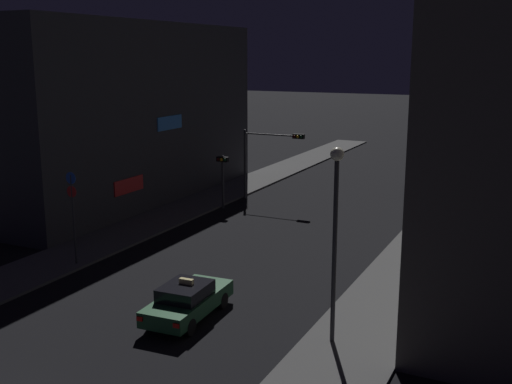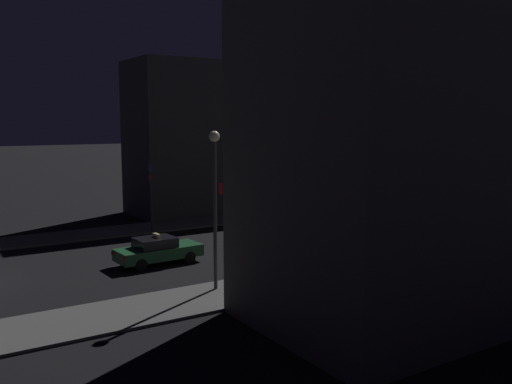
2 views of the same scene
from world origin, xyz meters
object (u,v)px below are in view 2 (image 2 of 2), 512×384
(traffic_light_left_kerb, at_px, (314,184))
(sign_pole_left, at_px, (151,190))
(street_lamp_near_block, at_px, (215,186))
(taxi, at_px, (158,250))
(traffic_light_overhead, at_px, (361,170))

(traffic_light_left_kerb, distance_m, sign_pole_left, 13.24)
(sign_pole_left, bearing_deg, traffic_light_left_kerb, 86.45)
(street_lamp_near_block, bearing_deg, traffic_light_left_kerb, 129.50)
(sign_pole_left, xyz_separation_m, street_lamp_near_block, (13.86, -2.61, 1.84))
(taxi, bearing_deg, traffic_light_overhead, 105.89)
(traffic_light_left_kerb, bearing_deg, street_lamp_near_block, -50.50)
(sign_pole_left, bearing_deg, street_lamp_near_block, -10.65)
(traffic_light_left_kerb, height_order, sign_pole_left, sign_pole_left)
(sign_pole_left, bearing_deg, traffic_light_overhead, 81.03)
(taxi, distance_m, traffic_light_overhead, 20.34)
(traffic_light_overhead, xyz_separation_m, traffic_light_left_kerb, (-1.78, -3.24, -1.04))
(taxi, relative_size, traffic_light_left_kerb, 1.28)
(sign_pole_left, height_order, street_lamp_near_block, street_lamp_near_block)
(traffic_light_overhead, bearing_deg, street_lamp_near_block, -59.42)
(traffic_light_left_kerb, xyz_separation_m, street_lamp_near_block, (13.04, -15.82, 2.11))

